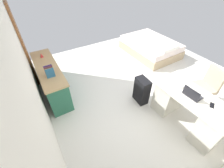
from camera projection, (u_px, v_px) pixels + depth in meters
The scene contains 13 objects.
ground_plane at pixel (137, 86), 4.10m from camera, with size 5.85×5.85×0.00m, color silver.
wall_back at pixel (23, 70), 2.25m from camera, with size 4.85×0.10×2.81m, color white.
door_wooden at pixel (23, 44), 3.75m from camera, with size 0.88×0.05×2.04m, color brown.
desk at pixel (189, 110), 2.97m from camera, with size 1.46×0.71×0.75m.
office_chair at pixel (204, 89), 3.38m from camera, with size 0.58×0.58×0.94m.
credenza at pixel (51, 79), 3.69m from camera, with size 1.80×0.48×0.77m.
bed at pixel (150, 47), 5.32m from camera, with size 1.92×1.42×0.58m.
suitcase_black at pixel (142, 91), 3.48m from camera, with size 0.36×0.22×0.64m, color black.
laptop at pixel (192, 94), 2.71m from camera, with size 0.32×0.23×0.21m.
computer_mouse at pixel (181, 87), 2.92m from camera, with size 0.06×0.10×0.03m, color white.
cell_phone_near_laptop at pixel (212, 105), 2.58m from camera, with size 0.07×0.14×0.01m, color black.
book_row at pixel (50, 72), 3.11m from camera, with size 0.15×0.17×0.23m.
figurine_small at pixel (41, 55), 3.73m from camera, with size 0.08×0.08×0.11m, color red.
Camera 1 is at (-2.27, 2.17, 2.71)m, focal length 24.00 mm.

